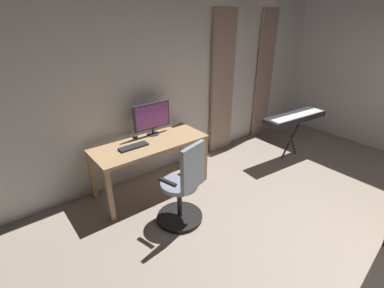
% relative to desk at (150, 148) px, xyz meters
% --- Properties ---
extents(back_room_partition, '(5.90, 0.10, 2.59)m').
position_rel_desk_xyz_m(back_room_partition, '(-1.08, -0.48, 0.65)').
color(back_room_partition, silver).
rests_on(back_room_partition, ground).
extents(curtain_left_panel, '(0.40, 0.06, 2.39)m').
position_rel_desk_xyz_m(curtain_left_panel, '(-2.78, -0.37, 0.55)').
color(curtain_left_panel, tan).
rests_on(curtain_left_panel, ground).
extents(curtain_right_panel, '(0.48, 0.06, 2.39)m').
position_rel_desk_xyz_m(curtain_right_panel, '(-1.67, -0.37, 0.55)').
color(curtain_right_panel, tan).
rests_on(curtain_right_panel, ground).
extents(desk, '(1.56, 0.65, 0.74)m').
position_rel_desk_xyz_m(desk, '(0.00, 0.00, 0.00)').
color(desk, tan).
rests_on(desk, ground).
extents(office_chair, '(0.56, 0.56, 1.07)m').
position_rel_desk_xyz_m(office_chair, '(0.06, 0.85, -0.16)').
color(office_chair, black).
rests_on(office_chair, ground).
extents(computer_monitor, '(0.56, 0.18, 0.46)m').
position_rel_desk_xyz_m(computer_monitor, '(-0.18, -0.21, 0.35)').
color(computer_monitor, '#333338').
rests_on(computer_monitor, desk).
extents(computer_keyboard, '(0.39, 0.13, 0.02)m').
position_rel_desk_xyz_m(computer_keyboard, '(0.24, 0.01, 0.11)').
color(computer_keyboard, '#232328').
rests_on(computer_keyboard, desk).
extents(computer_mouse, '(0.06, 0.10, 0.04)m').
position_rel_desk_xyz_m(computer_mouse, '(0.08, -0.24, 0.11)').
color(computer_mouse, '#333338').
rests_on(computer_mouse, desk).
extents(piano_keyboard, '(1.23, 0.44, 0.79)m').
position_rel_desk_xyz_m(piano_keyboard, '(-2.40, 0.64, 0.08)').
color(piano_keyboard, black).
rests_on(piano_keyboard, ground).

